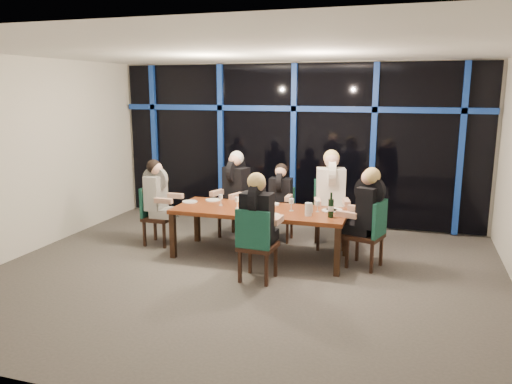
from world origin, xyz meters
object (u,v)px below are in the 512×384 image
at_px(chair_far_right, 330,209).
at_px(wine_bottle, 331,208).
at_px(chair_far_mid, 281,211).
at_px(diner_near_mid, 258,211).
at_px(diner_end_left, 158,190).
at_px(chair_far_left, 238,204).
at_px(diner_far_mid, 280,191).
at_px(water_pitcher, 308,209).
at_px(diner_end_right, 367,203).
at_px(diner_far_left, 235,182).
at_px(dining_table, 260,213).
at_px(chair_end_left, 154,212).
at_px(chair_near_mid, 256,241).
at_px(diner_far_right, 331,185).
at_px(chair_end_right, 371,231).

distance_m(chair_far_right, wine_bottle, 1.12).
xyz_separation_m(chair_far_mid, diner_near_mid, (0.18, -1.88, 0.46)).
bearing_deg(diner_end_left, diner_near_mid, -116.64).
relative_size(chair_far_left, diner_far_mid, 1.17).
xyz_separation_m(chair_far_left, chair_far_right, (1.59, -0.04, 0.03)).
bearing_deg(water_pitcher, diner_near_mid, -116.92).
bearing_deg(diner_end_right, water_pitcher, -59.07).
bearing_deg(diner_end_right, diner_far_left, -93.81).
distance_m(dining_table, diner_far_mid, 0.93).
bearing_deg(dining_table, diner_end_left, 176.81).
relative_size(chair_end_left, diner_near_mid, 0.98).
bearing_deg(dining_table, diner_end_right, 1.29).
bearing_deg(water_pitcher, chair_near_mid, -114.18).
relative_size(diner_far_left, diner_end_right, 1.03).
relative_size(chair_far_right, diner_far_right, 1.03).
height_order(chair_far_left, diner_far_right, diner_far_right).
relative_size(diner_end_left, diner_end_right, 0.97).
bearing_deg(dining_table, chair_end_right, 0.41).
relative_size(chair_end_right, diner_far_left, 1.00).
bearing_deg(water_pitcher, chair_end_left, -176.88).
bearing_deg(diner_near_mid, chair_near_mid, 90.00).
height_order(chair_far_right, diner_end_right, diner_end_right).
bearing_deg(chair_far_mid, chair_far_right, -7.25).
distance_m(dining_table, chair_near_mid, 1.02).
xyz_separation_m(diner_end_left, diner_end_right, (3.33, -0.06, 0.03)).
xyz_separation_m(dining_table, chair_end_right, (1.64, 0.01, -0.13)).
bearing_deg(diner_far_mid, diner_far_left, -177.74).
distance_m(chair_far_right, diner_near_mid, 1.94).
relative_size(chair_far_left, diner_end_right, 1.05).
distance_m(chair_far_left, diner_far_mid, 0.81).
height_order(chair_near_mid, diner_near_mid, diner_near_mid).
height_order(diner_far_right, diner_end_left, diner_far_right).
height_order(chair_far_mid, water_pitcher, water_pitcher).
bearing_deg(diner_far_left, chair_far_right, 20.03).
bearing_deg(diner_far_left, diner_far_mid, 22.26).
distance_m(chair_end_left, chair_end_right, 3.49).
height_order(chair_end_left, diner_far_mid, diner_far_mid).
height_order(chair_far_mid, diner_end_right, diner_end_right).
xyz_separation_m(diner_far_left, wine_bottle, (1.81, -1.03, -0.08)).
xyz_separation_m(chair_far_left, chair_end_left, (-1.16, -0.85, -0.03)).
height_order(chair_far_left, diner_far_mid, diner_far_mid).
relative_size(diner_far_left, water_pitcher, 5.30).
relative_size(chair_far_mid, diner_end_right, 0.92).
height_order(chair_far_left, diner_far_left, diner_far_left).
bearing_deg(chair_near_mid, diner_far_mid, -81.70).
relative_size(chair_far_left, chair_end_left, 1.06).
relative_size(diner_far_right, water_pitcher, 5.60).
height_order(chair_far_right, diner_far_mid, diner_far_mid).
xyz_separation_m(chair_far_left, diner_near_mid, (0.94, -1.84, 0.39)).
bearing_deg(wine_bottle, diner_end_left, 174.65).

